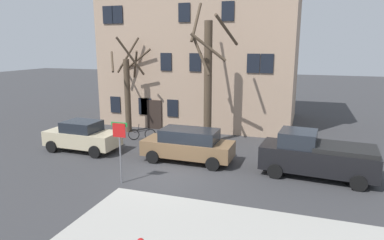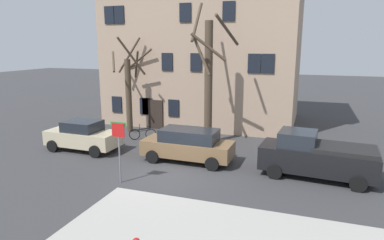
# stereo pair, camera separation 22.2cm
# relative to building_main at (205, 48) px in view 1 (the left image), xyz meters

# --- Properties ---
(ground_plane) EXTENTS (120.00, 120.00, 0.00)m
(ground_plane) POSITION_rel_building_main_xyz_m (1.89, -12.58, -5.67)
(ground_plane) COLOR #38383A
(building_main) EXTENTS (14.50, 9.36, 11.22)m
(building_main) POSITION_rel_building_main_xyz_m (0.00, 0.00, 0.00)
(building_main) COLOR tan
(building_main) RESTS_ON ground_plane
(tree_bare_near) EXTENTS (2.76, 2.80, 6.46)m
(tree_bare_near) POSITION_rel_building_main_xyz_m (-3.77, -5.72, -2.57)
(tree_bare_near) COLOR #4C3D2D
(tree_bare_near) RESTS_ON ground_plane
(tree_bare_mid) EXTENTS (2.50, 2.46, 8.39)m
(tree_bare_mid) POSITION_rel_building_main_xyz_m (2.20, -6.77, -1.63)
(tree_bare_mid) COLOR #4C3D2D
(tree_bare_mid) RESTS_ON ground_plane
(car_beige_sedan) EXTENTS (4.24, 2.07, 1.72)m
(car_beige_sedan) POSITION_rel_building_main_xyz_m (-4.14, -10.50, -4.81)
(car_beige_sedan) COLOR #C6B793
(car_beige_sedan) RESTS_ON ground_plane
(car_brown_wagon) EXTENTS (4.69, 2.02, 1.72)m
(car_brown_wagon) POSITION_rel_building_main_xyz_m (2.19, -10.33, -4.78)
(car_brown_wagon) COLOR brown
(car_brown_wagon) RESTS_ON ground_plane
(pickup_truck_black) EXTENTS (5.16, 2.49, 2.08)m
(pickup_truck_black) POSITION_rel_building_main_xyz_m (8.41, -10.45, -4.67)
(pickup_truck_black) COLOR black
(pickup_truck_black) RESTS_ON ground_plane
(street_sign_pole) EXTENTS (0.76, 0.07, 2.73)m
(street_sign_pole) POSITION_rel_building_main_xyz_m (0.34, -13.95, -3.76)
(street_sign_pole) COLOR slate
(street_sign_pole) RESTS_ON ground_plane
(bicycle_leaning) EXTENTS (1.63, 0.72, 1.03)m
(bicycle_leaning) POSITION_rel_building_main_xyz_m (-1.96, -7.39, -5.31)
(bicycle_leaning) COLOR black
(bicycle_leaning) RESTS_ON ground_plane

